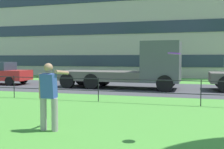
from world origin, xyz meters
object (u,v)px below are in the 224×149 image
at_px(car_red_far_left, 0,73).
at_px(flatbed_truck_center, 136,68).
at_px(frisbee, 174,53).
at_px(person_thrower, 49,94).
at_px(apartment_building_background, 117,8).

relative_size(car_red_far_left, flatbed_truck_center, 0.55).
height_order(frisbee, car_red_far_left, frisbee).
distance_m(person_thrower, frisbee, 3.18).
xyz_separation_m(person_thrower, car_red_far_left, (-9.19, 9.86, -0.13)).
bearing_deg(apartment_building_background, person_thrower, -79.03).
bearing_deg(apartment_building_background, flatbed_truck_center, -71.73).
height_order(person_thrower, frisbee, frisbee).
distance_m(frisbee, flatbed_truck_center, 10.08).
xyz_separation_m(frisbee, flatbed_truck_center, (-2.60, 9.72, -0.69)).
bearing_deg(frisbee, car_red_far_left, 141.01).
height_order(car_red_far_left, apartment_building_background, apartment_building_background).
distance_m(car_red_far_left, apartment_building_background, 18.62).
height_order(person_thrower, apartment_building_background, apartment_building_background).
bearing_deg(person_thrower, apartment_building_background, 100.97).
relative_size(car_red_far_left, apartment_building_background, 0.15).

